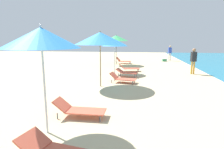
{
  "coord_description": "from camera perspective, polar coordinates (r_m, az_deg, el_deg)",
  "views": [
    {
      "loc": [
        1.48,
        4.47,
        2.39
      ],
      "look_at": [
        0.65,
        10.38,
        1.27
      ],
      "focal_mm": 30.1,
      "sensor_mm": 36.0,
      "label": 1
    }
  ],
  "objects": [
    {
      "name": "lounger_farthest_shoreside",
      "position": [
        19.01,
        3.4,
        4.2
      ],
      "size": [
        1.54,
        0.84,
        0.62
      ],
      "rotation": [
        0.0,
        0.0,
        -0.11
      ],
      "color": "#D8593F",
      "rests_on": "ground"
    },
    {
      "name": "umbrella_fifth",
      "position": [
        13.28,
        0.82,
        9.62
      ],
      "size": [
        1.86,
        1.86,
        2.46
      ],
      "color": "silver",
      "rests_on": "ground"
    },
    {
      "name": "cooler_box",
      "position": [
        21.6,
        15.63,
        4.27
      ],
      "size": [
        0.49,
        0.39,
        0.3
      ],
      "color": "#338C59",
      "rests_on": "ground"
    },
    {
      "name": "lounger_third_shoreside",
      "position": [
        6.02,
        -10.0,
        -10.33
      ],
      "size": [
        1.58,
        0.59,
        0.56
      ],
      "rotation": [
        0.0,
        0.0,
        -0.0
      ],
      "color": "#D8593F",
      "rests_on": "ground"
    },
    {
      "name": "person_walking_mid",
      "position": [
        14.19,
        23.52,
        4.52
      ],
      "size": [
        0.41,
        0.33,
        1.79
      ],
      "rotation": [
        0.0,
        0.0,
        5.05
      ],
      "color": "orange",
      "rests_on": "ground"
    },
    {
      "name": "lounger_fourth_shoreside",
      "position": [
        10.52,
        3.17,
        -1.14
      ],
      "size": [
        1.53,
        0.88,
        0.55
      ],
      "rotation": [
        0.0,
        0.0,
        -0.2
      ],
      "color": "#D8593F",
      "rests_on": "ground"
    },
    {
      "name": "umbrella_farthest",
      "position": [
        17.89,
        1.29,
        10.98
      ],
      "size": [
        2.32,
        2.32,
        2.83
      ],
      "color": "#4C4C51",
      "rests_on": "ground"
    },
    {
      "name": "umbrella_fourth",
      "position": [
        9.46,
        -3.63,
        10.9
      ],
      "size": [
        2.58,
        2.58,
        2.81
      ],
      "color": "olive",
      "rests_on": "ground"
    },
    {
      "name": "lounger_fifth_shoreside",
      "position": [
        14.27,
        5.05,
        2.04
      ],
      "size": [
        1.63,
        0.79,
        0.61
      ],
      "rotation": [
        0.0,
        0.0,
        0.15
      ],
      "color": "#D8593F",
      "rests_on": "ground"
    },
    {
      "name": "lounger_fifth_inland",
      "position": [
        12.2,
        4.43,
        0.69
      ],
      "size": [
        1.44,
        0.83,
        0.52
      ],
      "rotation": [
        0.0,
        0.0,
        -0.18
      ],
      "color": "#D8593F",
      "rests_on": "ground"
    },
    {
      "name": "umbrella_third",
      "position": [
        4.84,
        -20.71,
        10.36
      ],
      "size": [
        1.87,
        1.87,
        2.74
      ],
      "color": "silver",
      "rests_on": "ground"
    },
    {
      "name": "person_walking_near",
      "position": [
        22.37,
        17.17,
        6.71
      ],
      "size": [
        0.41,
        0.32,
        1.72
      ],
      "rotation": [
        0.0,
        0.0,
        1.87
      ],
      "color": "silver",
      "rests_on": "ground"
    }
  ]
}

